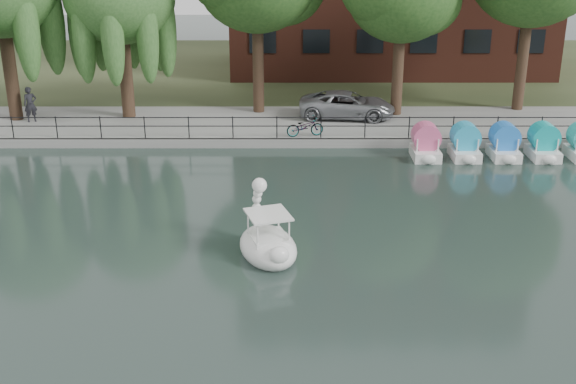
{
  "coord_description": "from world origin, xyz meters",
  "views": [
    {
      "loc": [
        0.49,
        -18.3,
        9.87
      ],
      "look_at": [
        0.5,
        4.0,
        1.3
      ],
      "focal_mm": 45.0,
      "sensor_mm": 36.0,
      "label": 1
    }
  ],
  "objects_px": {
    "minivan": "(347,103)",
    "pedestrian": "(30,102)",
    "swan_boat": "(267,241)",
    "bicycle": "(305,126)"
  },
  "relations": [
    {
      "from": "minivan",
      "to": "pedestrian",
      "type": "bearing_deg",
      "value": 99.21
    },
    {
      "from": "pedestrian",
      "to": "swan_boat",
      "type": "relative_size",
      "value": 0.65
    },
    {
      "from": "bicycle",
      "to": "swan_boat",
      "type": "xyz_separation_m",
      "value": [
        -1.41,
        -11.6,
        -0.41
      ]
    },
    {
      "from": "minivan",
      "to": "swan_boat",
      "type": "relative_size",
      "value": 1.78
    },
    {
      "from": "minivan",
      "to": "swan_boat",
      "type": "xyz_separation_m",
      "value": [
        -3.59,
        -14.83,
        -0.66
      ]
    },
    {
      "from": "minivan",
      "to": "bicycle",
      "type": "bearing_deg",
      "value": 152.6
    },
    {
      "from": "bicycle",
      "to": "swan_boat",
      "type": "distance_m",
      "value": 11.7
    },
    {
      "from": "minivan",
      "to": "pedestrian",
      "type": "height_order",
      "value": "pedestrian"
    },
    {
      "from": "minivan",
      "to": "bicycle",
      "type": "distance_m",
      "value": 3.9
    },
    {
      "from": "swan_boat",
      "to": "pedestrian",
      "type": "bearing_deg",
      "value": 112.28
    }
  ]
}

